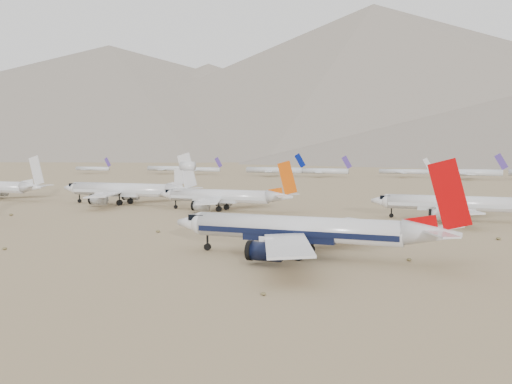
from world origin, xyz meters
TOP-DOWN VIEW (x-y plane):
  - ground at (0.00, 0.00)m, footprint 7000.00×7000.00m
  - main_airliner at (8.51, -1.71)m, footprint 47.16×46.07m
  - row2_gold_tail at (28.96, 62.25)m, footprint 42.44×41.50m
  - row2_orange_tail at (-36.75, 61.59)m, footprint 42.33×41.41m
  - row2_white_trijet at (-74.61, 67.00)m, footprint 49.02×47.90m
  - distant_storage_row at (-7.64, 300.27)m, footprint 524.54×54.99m
  - mountain_range at (70.18, 1648.01)m, footprint 7354.00×3024.00m
  - desert_scrub at (-9.92, -31.62)m, footprint 261.14×121.67m

SIDE VIEW (x-z plane):
  - ground at x=0.00m, z-range 0.00..0.00m
  - desert_scrub at x=-9.92m, z-range -0.03..0.60m
  - row2_gold_tail at x=28.96m, z-range -3.33..11.78m
  - row2_orange_tail at x=-36.75m, z-range -3.31..11.79m
  - distant_storage_row at x=-7.64m, z-range -3.22..12.01m
  - main_airliner at x=8.51m, z-range -3.75..12.90m
  - row2_white_trijet at x=-74.61m, z-range -3.66..13.71m
  - mountain_range at x=70.18m, z-range -44.68..425.32m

